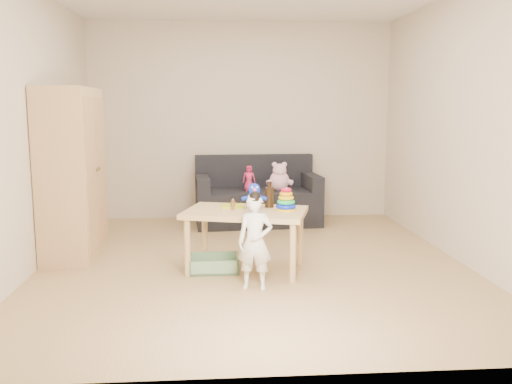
{
  "coord_description": "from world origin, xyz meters",
  "views": [
    {
      "loc": [
        -0.35,
        -5.04,
        1.47
      ],
      "look_at": [
        0.05,
        0.25,
        0.65
      ],
      "focal_mm": 38.0,
      "sensor_mm": 36.0,
      "label": 1
    }
  ],
  "objects": [
    {
      "name": "wardrobe",
      "position": [
        -1.76,
        0.36,
        0.84
      ],
      "size": [
        0.46,
        0.93,
        1.67
      ],
      "primitive_type": "cube",
      "color": "tan",
      "rests_on": "ground"
    },
    {
      "name": "brown_bottle",
      "position": [
        0.15,
        -0.12,
        0.66
      ],
      "size": [
        0.08,
        0.08,
        0.24
      ],
      "color": "black",
      "rests_on": "play_table"
    },
    {
      "name": "wooden_figure",
      "position": [
        -0.2,
        -0.25,
        0.62
      ],
      "size": [
        0.05,
        0.04,
        0.11
      ],
      "primitive_type": null,
      "rotation": [
        0.0,
        0.0,
        0.08
      ],
      "color": "brown",
      "rests_on": "play_table"
    },
    {
      "name": "blue_plush",
      "position": [
        0.0,
        -0.13,
        0.68
      ],
      "size": [
        0.2,
        0.16,
        0.23
      ],
      "primitive_type": null,
      "rotation": [
        0.0,
        0.0,
        -0.06
      ],
      "color": "blue",
      "rests_on": "play_table"
    },
    {
      "name": "sofa",
      "position": [
        0.18,
        1.77,
        0.22
      ],
      "size": [
        1.61,
        0.88,
        0.44
      ],
      "primitive_type": "cube",
      "rotation": [
        0.0,
        0.0,
        0.07
      ],
      "color": "black",
      "rests_on": "ground"
    },
    {
      "name": "yellow_book",
      "position": [
        -0.2,
        -0.07,
        0.57
      ],
      "size": [
        0.21,
        0.21,
        0.02
      ],
      "primitive_type": "cube",
      "rotation": [
        0.0,
        0.0,
        0.05
      ],
      "color": "#BAC915",
      "rests_on": "play_table"
    },
    {
      "name": "toddler",
      "position": [
        -0.03,
        -0.75,
        0.38
      ],
      "size": [
        0.31,
        0.24,
        0.77
      ],
      "primitive_type": "imported",
      "rotation": [
        0.0,
        0.0,
        -0.18
      ],
      "color": "white",
      "rests_on": "ground"
    },
    {
      "name": "play_table",
      "position": [
        -0.08,
        -0.25,
        0.28
      ],
      "size": [
        1.21,
        0.94,
        0.56
      ],
      "primitive_type": "cube",
      "rotation": [
        0.0,
        0.0,
        -0.27
      ],
      "color": "tan",
      "rests_on": "ground"
    },
    {
      "name": "ring_stacker",
      "position": [
        0.28,
        -0.29,
        0.65
      ],
      "size": [
        0.18,
        0.18,
        0.21
      ],
      "color": "yellow",
      "rests_on": "play_table"
    },
    {
      "name": "room",
      "position": [
        0.0,
        0.0,
        1.3
      ],
      "size": [
        4.5,
        4.5,
        4.5
      ],
      "color": "tan",
      "rests_on": "ground"
    },
    {
      "name": "pink_bear",
      "position": [
        0.46,
        1.72,
        0.59
      ],
      "size": [
        0.31,
        0.28,
        0.31
      ],
      "primitive_type": null,
      "rotation": [
        0.0,
        0.0,
        0.21
      ],
      "color": "#FFBBD2",
      "rests_on": "sofa"
    },
    {
      "name": "storage_bin",
      "position": [
        -0.37,
        -0.24,
        0.07
      ],
      "size": [
        0.45,
        0.34,
        0.14
      ],
      "primitive_type": null,
      "rotation": [
        0.0,
        0.0,
        0.0
      ],
      "color": "#79A778",
      "rests_on": "ground"
    },
    {
      "name": "doll",
      "position": [
        0.07,
        1.71,
        0.6
      ],
      "size": [
        0.16,
        0.11,
        0.32
      ],
      "primitive_type": "imported",
      "rotation": [
        0.0,
        0.0,
        -0.02
      ],
      "color": "#E02A63",
      "rests_on": "sofa"
    }
  ]
}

